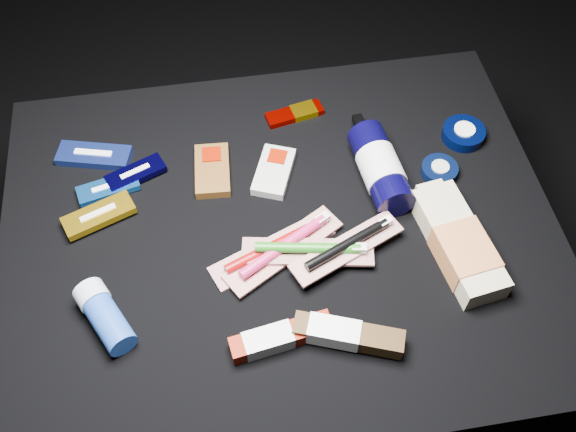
{
  "coord_description": "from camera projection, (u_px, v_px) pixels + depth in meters",
  "views": [
    {
      "loc": [
        -0.09,
        -0.62,
        1.34
      ],
      "look_at": [
        0.01,
        0.01,
        0.42
      ],
      "focal_mm": 40.0,
      "sensor_mm": 36.0,
      "label": 1
    }
  ],
  "objects": [
    {
      "name": "power_bar",
      "position": [
        298.0,
        113.0,
        1.28
      ],
      "size": [
        0.12,
        0.06,
        0.01
      ],
      "rotation": [
        0.0,
        0.0,
        0.2
      ],
      "color": "#780300",
      "rests_on": "cloth_table"
    },
    {
      "name": "deodorant_stick",
      "position": [
        105.0,
        316.0,
        1.01
      ],
      "size": [
        0.1,
        0.13,
        0.05
      ],
      "rotation": [
        0.0,
        0.0,
        0.48
      ],
      "color": "#1E4298",
      "rests_on": "cloth_table"
    },
    {
      "name": "cream_tin_lower",
      "position": [
        439.0,
        170.0,
        1.19
      ],
      "size": [
        0.07,
        0.07,
        0.02
      ],
      "rotation": [
        0.0,
        0.0,
        0.3
      ],
      "color": "black",
      "rests_on": "cloth_table"
    },
    {
      "name": "ground",
      "position": [
        282.0,
        325.0,
        1.46
      ],
      "size": [
        3.0,
        3.0,
        0.0
      ],
      "primitive_type": "plane",
      "color": "black",
      "rests_on": "ground"
    },
    {
      "name": "bodywash_bottle",
      "position": [
        459.0,
        244.0,
        1.08
      ],
      "size": [
        0.11,
        0.24,
        0.05
      ],
      "rotation": [
        0.0,
        0.0,
        0.15
      ],
      "color": "#CAB991",
      "rests_on": "cloth_table"
    },
    {
      "name": "cream_tin_upper",
      "position": [
        463.0,
        133.0,
        1.24
      ],
      "size": [
        0.08,
        0.08,
        0.03
      ],
      "rotation": [
        0.0,
        0.0,
        -0.06
      ],
      "color": "black",
      "rests_on": "cloth_table"
    },
    {
      "name": "toothbrush_pack_1",
      "position": [
        285.0,
        247.0,
        1.09
      ],
      "size": [
        0.22,
        0.16,
        0.03
      ],
      "rotation": [
        0.0,
        0.0,
        0.53
      ],
      "color": "beige",
      "rests_on": "cloth_table"
    },
    {
      "name": "luna_bar_2",
      "position": [
        136.0,
        173.0,
        1.19
      ],
      "size": [
        0.12,
        0.08,
        0.01
      ],
      "rotation": [
        0.0,
        0.0,
        0.4
      ],
      "color": "black",
      "rests_on": "cloth_table"
    },
    {
      "name": "clif_bar_0",
      "position": [
        212.0,
        168.0,
        1.2
      ],
      "size": [
        0.07,
        0.12,
        0.02
      ],
      "rotation": [
        0.0,
        0.0,
        -0.07
      ],
      "color": "#5C3714",
      "rests_on": "cloth_table"
    },
    {
      "name": "toothpaste_carton_red",
      "position": [
        277.0,
        338.0,
        1.0
      ],
      "size": [
        0.17,
        0.06,
        0.03
      ],
      "rotation": [
        0.0,
        0.0,
        0.15
      ],
      "color": "#7C1100",
      "rests_on": "cloth_table"
    },
    {
      "name": "clif_bar_1",
      "position": [
        274.0,
        170.0,
        1.19
      ],
      "size": [
        0.1,
        0.13,
        0.02
      ],
      "rotation": [
        0.0,
        0.0,
        -0.39
      ],
      "color": "#B9BAB3",
      "rests_on": "cloth_table"
    },
    {
      "name": "toothbrush_pack_3",
      "position": [
        348.0,
        245.0,
        1.08
      ],
      "size": [
        0.21,
        0.13,
        0.02
      ],
      "rotation": [
        0.0,
        0.0,
        0.41
      ],
      "color": "beige",
      "rests_on": "cloth_table"
    },
    {
      "name": "toothbrush_pack_2",
      "position": [
        310.0,
        250.0,
        1.08
      ],
      "size": [
        0.23,
        0.09,
        0.02
      ],
      "rotation": [
        0.0,
        0.0,
        -0.18
      ],
      "color": "#B2ACA5",
      "rests_on": "cloth_table"
    },
    {
      "name": "toothbrush_pack_0",
      "position": [
        274.0,
        248.0,
        1.1
      ],
      "size": [
        0.23,
        0.13,
        0.03
      ],
      "rotation": [
        0.0,
        0.0,
        0.38
      ],
      "color": "beige",
      "rests_on": "cloth_table"
    },
    {
      "name": "lotion_bottle",
      "position": [
        380.0,
        168.0,
        1.16
      ],
      "size": [
        0.09,
        0.23,
        0.07
      ],
      "rotation": [
        0.0,
        0.0,
        0.09
      ],
      "color": "black",
      "rests_on": "cloth_table"
    },
    {
      "name": "luna_bar_1",
      "position": [
        108.0,
        188.0,
        1.17
      ],
      "size": [
        0.12,
        0.07,
        0.01
      ],
      "rotation": [
        0.0,
        0.0,
        0.23
      ],
      "color": "#1555A5",
      "rests_on": "cloth_table"
    },
    {
      "name": "cloth_table",
      "position": [
        281.0,
        283.0,
        1.3
      ],
      "size": [
        0.98,
        0.78,
        0.4
      ],
      "primitive_type": "cube",
      "color": "black",
      "rests_on": "ground"
    },
    {
      "name": "toothpaste_carton_green",
      "position": [
        343.0,
        334.0,
        0.99
      ],
      "size": [
        0.17,
        0.1,
        0.03
      ],
      "rotation": [
        0.0,
        0.0,
        -0.36
      ],
      "color": "#311E0A",
      "rests_on": "cloth_table"
    },
    {
      "name": "luna_bar_0",
      "position": [
        94.0,
        156.0,
        1.22
      ],
      "size": [
        0.15,
        0.09,
        0.02
      ],
      "rotation": [
        0.0,
        0.0,
        -0.26
      ],
      "color": "navy",
      "rests_on": "cloth_table"
    },
    {
      "name": "luna_bar_3",
      "position": [
        99.0,
        215.0,
        1.13
      ],
      "size": [
        0.13,
        0.09,
        0.02
      ],
      "rotation": [
        0.0,
        0.0,
        0.37
      ],
      "color": "#AC8110",
      "rests_on": "cloth_table"
    }
  ]
}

